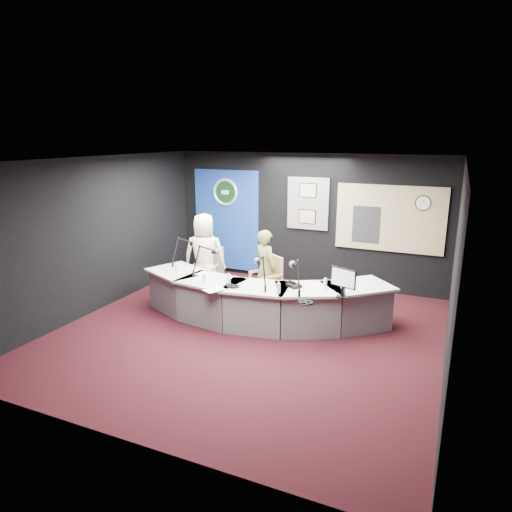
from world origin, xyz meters
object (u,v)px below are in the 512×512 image
at_px(armchair_left, 205,275).
at_px(person_woman, 265,268).
at_px(broadcast_desk, 258,301).
at_px(person_man, 204,255).
at_px(armchair_right, 265,280).

height_order(armchair_left, person_woman, person_woman).
relative_size(broadcast_desk, person_man, 2.67).
bearing_deg(person_woman, armchair_right, -151.03).
distance_m(broadcast_desk, person_woman, 0.85).
height_order(broadcast_desk, armchair_left, armchair_left).
bearing_deg(armchair_left, person_man, 0.00).
bearing_deg(person_man, person_woman, 158.87).
height_order(person_man, person_woman, person_man).
bearing_deg(armchair_right, armchair_left, -144.41).
bearing_deg(armchair_left, broadcast_desk, -35.98).
xyz_separation_m(armchair_left, armchair_right, (1.32, -0.01, 0.07)).
bearing_deg(armchair_right, broadcast_desk, -40.69).
bearing_deg(armchair_left, armchair_right, -9.60).
bearing_deg(broadcast_desk, person_woman, 103.20).
height_order(broadcast_desk, person_woman, person_woman).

